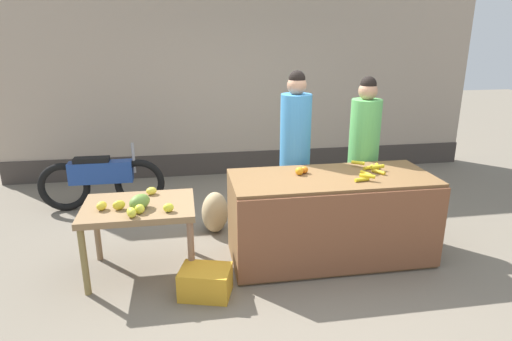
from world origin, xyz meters
TOP-DOWN VIEW (x-y plane):
  - ground_plane at (0.00, 0.00)m, footprint 24.00×24.00m
  - market_wall_back at (0.00, 3.07)m, footprint 7.55×0.23m
  - fruit_stall_counter at (0.43, -0.01)m, footprint 2.01×0.86m
  - side_table_wooden at (-1.45, 0.00)m, footprint 1.03×0.74m
  - banana_bunch_pile at (0.84, 0.03)m, footprint 0.44×0.54m
  - orange_pile at (0.14, 0.11)m, footprint 0.14×0.12m
  - mango_papaya_pile at (-1.45, -0.11)m, footprint 0.71×0.67m
  - vendor_woman_blue_shirt at (0.22, 0.67)m, footprint 0.34×0.34m
  - vendor_woman_green_shirt at (1.01, 0.63)m, footprint 0.34×0.34m
  - parked_motorcycle at (-2.09, 1.75)m, footprint 1.60×0.18m
  - produce_crate at (-0.88, -0.51)m, footprint 0.51×0.43m
  - produce_sack at (-0.69, 0.79)m, footprint 0.42×0.45m

SIDE VIEW (x-z plane):
  - ground_plane at x=0.00m, z-range 0.00..0.00m
  - produce_crate at x=-0.88m, z-range 0.00..0.26m
  - produce_sack at x=-0.69m, z-range 0.00..0.48m
  - parked_motorcycle at x=-2.09m, z-range -0.04..0.84m
  - fruit_stall_counter at x=0.43m, z-range 0.00..0.88m
  - side_table_wooden at x=-1.45m, z-range 0.26..0.97m
  - mango_papaya_pile at x=-1.45m, z-range 0.69..0.83m
  - vendor_woman_green_shirt at x=1.01m, z-range 0.01..1.79m
  - banana_bunch_pile at x=0.84m, z-range 0.88..0.94m
  - orange_pile at x=0.14m, z-range 0.88..0.96m
  - vendor_woman_blue_shirt at x=0.22m, z-range 0.01..1.87m
  - market_wall_back at x=0.00m, z-range -0.03..3.13m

